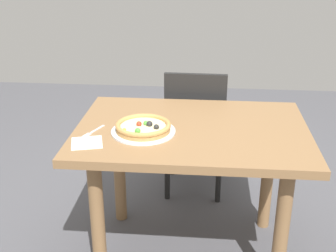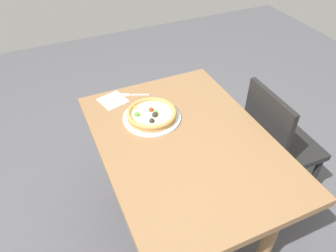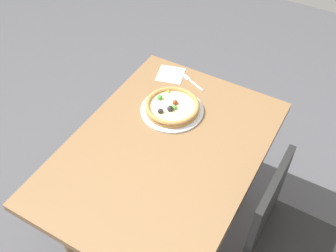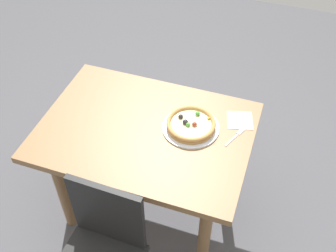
{
  "view_description": "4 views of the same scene",
  "coord_description": "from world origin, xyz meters",
  "px_view_note": "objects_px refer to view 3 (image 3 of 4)",
  "views": [
    {
      "loc": [
        -0.06,
        2.05,
        1.62
      ],
      "look_at": [
        0.12,
        0.04,
        0.78
      ],
      "focal_mm": 47.46,
      "sensor_mm": 36.0,
      "label": 1
    },
    {
      "loc": [
        -1.04,
        0.56,
        1.86
      ],
      "look_at": [
        0.12,
        0.04,
        0.78
      ],
      "focal_mm": 34.43,
      "sensor_mm": 36.0,
      "label": 2
    },
    {
      "loc": [
        -0.99,
        -0.59,
        2.12
      ],
      "look_at": [
        0.12,
        0.04,
        0.78
      ],
      "focal_mm": 41.81,
      "sensor_mm": 36.0,
      "label": 3
    },
    {
      "loc": [
        0.62,
        -1.43,
        2.37
      ],
      "look_at": [
        0.12,
        0.04,
        0.78
      ],
      "focal_mm": 43.74,
      "sensor_mm": 36.0,
      "label": 4
    }
  ],
  "objects_px": {
    "plate": "(172,110)",
    "pizza": "(172,106)",
    "fork": "(191,81)",
    "napkin": "(171,74)",
    "dining_table": "(164,165)",
    "chair_near": "(285,240)"
  },
  "relations": [
    {
      "from": "plate",
      "to": "pizza",
      "type": "xyz_separation_m",
      "value": [
        -0.0,
        0.0,
        0.03
      ]
    },
    {
      "from": "fork",
      "to": "pizza",
      "type": "bearing_deg",
      "value": 118.31
    },
    {
      "from": "plate",
      "to": "napkin",
      "type": "relative_size",
      "value": 2.24
    },
    {
      "from": "dining_table",
      "to": "chair_near",
      "type": "xyz_separation_m",
      "value": [
        0.0,
        -0.63,
        -0.15
      ]
    },
    {
      "from": "chair_near",
      "to": "pizza",
      "type": "relative_size",
      "value": 3.27
    },
    {
      "from": "plate",
      "to": "napkin",
      "type": "bearing_deg",
      "value": 31.03
    },
    {
      "from": "napkin",
      "to": "fork",
      "type": "bearing_deg",
      "value": -87.25
    },
    {
      "from": "chair_near",
      "to": "pizza",
      "type": "distance_m",
      "value": 0.81
    },
    {
      "from": "dining_table",
      "to": "fork",
      "type": "xyz_separation_m",
      "value": [
        0.48,
        0.11,
        0.12
      ]
    },
    {
      "from": "fork",
      "to": "napkin",
      "type": "distance_m",
      "value": 0.12
    },
    {
      "from": "chair_near",
      "to": "fork",
      "type": "relative_size",
      "value": 5.6
    },
    {
      "from": "fork",
      "to": "napkin",
      "type": "bearing_deg",
      "value": 25.78
    },
    {
      "from": "pizza",
      "to": "fork",
      "type": "height_order",
      "value": "pizza"
    },
    {
      "from": "chair_near",
      "to": "napkin",
      "type": "xyz_separation_m",
      "value": [
        0.48,
        0.86,
        0.27
      ]
    },
    {
      "from": "pizza",
      "to": "fork",
      "type": "bearing_deg",
      "value": 5.29
    },
    {
      "from": "dining_table",
      "to": "plate",
      "type": "bearing_deg",
      "value": 20.32
    },
    {
      "from": "plate",
      "to": "napkin",
      "type": "height_order",
      "value": "plate"
    },
    {
      "from": "dining_table",
      "to": "chair_near",
      "type": "height_order",
      "value": "chair_near"
    },
    {
      "from": "chair_near",
      "to": "fork",
      "type": "distance_m",
      "value": 0.92
    },
    {
      "from": "dining_table",
      "to": "pizza",
      "type": "distance_m",
      "value": 0.29
    },
    {
      "from": "dining_table",
      "to": "napkin",
      "type": "distance_m",
      "value": 0.54
    },
    {
      "from": "plate",
      "to": "fork",
      "type": "distance_m",
      "value": 0.25
    }
  ]
}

